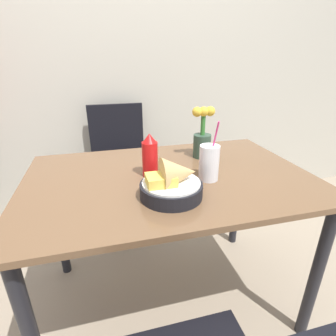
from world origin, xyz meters
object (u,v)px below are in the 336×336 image
Objects in this scene: drink_cup at (209,164)px; flower_vase at (202,137)px; ketchup_bottle at (150,156)px; food_basket at (173,183)px; chair_far_window at (119,156)px.

flower_vase is at bearing 74.67° from drink_cup.
food_basket is at bearing -77.20° from ketchup_bottle.
chair_far_window is at bearing 95.29° from ketchup_bottle.
ketchup_bottle is 0.73× the size of flower_vase.
ketchup_bottle is 0.34m from flower_vase.
food_basket is at bearing -83.23° from chair_far_window.
flower_vase is at bearing 55.06° from food_basket.
flower_vase reaches higher than chair_far_window.
chair_far_window is at bearing 108.04° from drink_cup.
ketchup_bottle reaches higher than chair_far_window.
drink_cup is at bearing -23.37° from ketchup_bottle.
drink_cup is at bearing -105.33° from flower_vase.
drink_cup reaches higher than chair_far_window.
ketchup_bottle is (-0.05, 0.20, 0.04)m from food_basket.
chair_far_window is 3.50× the size of drink_cup.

